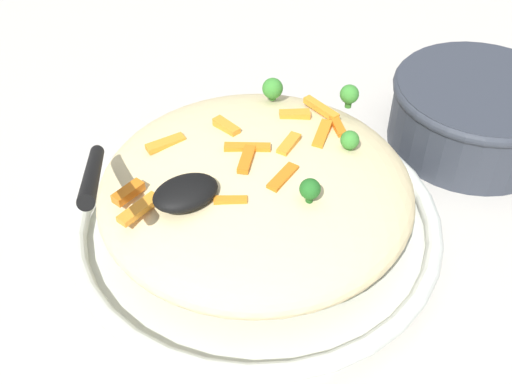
{
  "coord_description": "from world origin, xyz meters",
  "views": [
    {
      "loc": [
        0.22,
        0.36,
        0.45
      ],
      "look_at": [
        0.0,
        0.0,
        0.06
      ],
      "focal_mm": 43.85,
      "sensor_mm": 36.0,
      "label": 1
    }
  ],
  "objects": [
    {
      "name": "carrot_piece_9",
      "position": [
        0.06,
        -0.07,
        0.1
      ],
      "size": [
        0.04,
        0.01,
        0.01
      ],
      "primitive_type": "cube",
      "rotation": [
        0.0,
        0.0,
        6.27
      ],
      "color": "orange",
      "rests_on": "pasta_mound"
    },
    {
      "name": "carrot_piece_5",
      "position": [
        -0.09,
        -0.01,
        0.1
      ],
      "size": [
        0.02,
        0.03,
        0.01
      ],
      "primitive_type": "cube",
      "rotation": [
        0.0,
        0.0,
        4.37
      ],
      "color": "orange",
      "rests_on": "pasta_mound"
    },
    {
      "name": "broccoli_floret_1",
      "position": [
        -0.01,
        0.07,
        0.11
      ],
      "size": [
        0.02,
        0.02,
        0.02
      ],
      "color": "#205B1C",
      "rests_on": "pasta_mound"
    },
    {
      "name": "carrot_piece_12",
      "position": [
        -0.07,
        -0.04,
        0.1
      ],
      "size": [
        0.03,
        0.02,
        0.01
      ],
      "primitive_type": "cube",
      "rotation": [
        0.0,
        0.0,
        5.79
      ],
      "color": "orange",
      "rests_on": "pasta_mound"
    },
    {
      "name": "broccoli_floret_2",
      "position": [
        -0.12,
        -0.03,
        0.11
      ],
      "size": [
        0.02,
        0.02,
        0.02
      ],
      "color": "#377928",
      "rests_on": "pasta_mound"
    },
    {
      "name": "companion_bowl",
      "position": [
        -0.29,
        0.0,
        0.04
      ],
      "size": [
        0.19,
        0.19,
        0.08
      ],
      "color": "#333842",
      "rests_on": "ground_plane"
    },
    {
      "name": "broccoli_floret_0",
      "position": [
        -0.07,
        -0.08,
        0.11
      ],
      "size": [
        0.02,
        0.02,
        0.02
      ],
      "color": "#377928",
      "rests_on": "pasta_mound"
    },
    {
      "name": "pasta_mound",
      "position": [
        0.0,
        0.0,
        0.07
      ],
      "size": [
        0.29,
        0.29,
        0.07
      ],
      "primitive_type": "ellipsoid",
      "color": "beige",
      "rests_on": "serving_bowl"
    },
    {
      "name": "carrot_piece_2",
      "position": [
        -0.03,
        -0.0,
        0.1
      ],
      "size": [
        0.03,
        0.02,
        0.01
      ],
      "primitive_type": "cube",
      "rotation": [
        0.0,
        0.0,
        3.67
      ],
      "color": "orange",
      "rests_on": "pasta_mound"
    },
    {
      "name": "carrot_piece_8",
      "position": [
        -0.0,
        -0.05,
        0.1
      ],
      "size": [
        0.02,
        0.03,
        0.01
      ],
      "primitive_type": "cube",
      "rotation": [
        0.0,
        0.0,
        1.77
      ],
      "color": "orange",
      "rests_on": "pasta_mound"
    },
    {
      "name": "serving_spoon",
      "position": [
        0.1,
        0.0,
        0.12
      ],
      "size": [
        0.12,
        0.14,
        0.08
      ],
      "color": "black",
      "rests_on": "pasta_mound"
    },
    {
      "name": "carrot_piece_3",
      "position": [
        0.01,
        0.0,
        0.1
      ],
      "size": [
        0.03,
        0.03,
        0.01
      ],
      "primitive_type": "cube",
      "rotation": [
        0.0,
        0.0,
        0.82
      ],
      "color": "orange",
      "rests_on": "pasta_mound"
    },
    {
      "name": "serving_bowl",
      "position": [
        0.0,
        0.0,
        0.02
      ],
      "size": [
        0.35,
        0.35,
        0.04
      ],
      "color": "silver",
      "rests_on": "ground_plane"
    },
    {
      "name": "broccoli_floret_3",
      "position": [
        -0.08,
        0.03,
        0.1
      ],
      "size": [
        0.02,
        0.02,
        0.02
      ],
      "color": "#377928",
      "rests_on": "pasta_mound"
    },
    {
      "name": "carrot_piece_1",
      "position": [
        -0.0,
        -0.01,
        0.1
      ],
      "size": [
        0.04,
        0.03,
        0.01
      ],
      "primitive_type": "cube",
      "rotation": [
        0.0,
        0.0,
        5.71
      ],
      "color": "orange",
      "rests_on": "pasta_mound"
    },
    {
      "name": "carrot_piece_11",
      "position": [
        0.11,
        -0.0,
        0.1
      ],
      "size": [
        0.04,
        0.02,
        0.01
      ],
      "primitive_type": "cube",
      "rotation": [
        0.0,
        0.0,
        3.48
      ],
      "color": "orange",
      "rests_on": "pasta_mound"
    },
    {
      "name": "carrot_piece_10",
      "position": [
        0.11,
        -0.02,
        0.1
      ],
      "size": [
        0.03,
        0.02,
        0.01
      ],
      "primitive_type": "cube",
      "rotation": [
        0.0,
        0.0,
        0.34
      ],
      "color": "orange",
      "rests_on": "pasta_mound"
    },
    {
      "name": "carrot_piece_7",
      "position": [
        -0.01,
        0.03,
        0.1
      ],
      "size": [
        0.04,
        0.02,
        0.01
      ],
      "primitive_type": "cube",
      "rotation": [
        0.0,
        0.0,
        0.43
      ],
      "color": "orange",
      "rests_on": "pasta_mound"
    },
    {
      "name": "ground_plane",
      "position": [
        0.0,
        0.0,
        0.0
      ],
      "size": [
        2.4,
        2.4,
        0.0
      ],
      "primitive_type": "plane",
      "color": "beige"
    },
    {
      "name": "carrot_piece_6",
      "position": [
        -0.07,
        -0.0,
        0.1
      ],
      "size": [
        0.04,
        0.03,
        0.01
      ],
      "primitive_type": "cube",
      "rotation": [
        0.0,
        0.0,
        0.71
      ],
      "color": "orange",
      "rests_on": "pasta_mound"
    },
    {
      "name": "carrot_piece_0",
      "position": [
        -0.1,
        -0.04,
        0.1
      ],
      "size": [
        0.01,
        0.04,
        0.01
      ],
      "primitive_type": "cube",
      "rotation": [
        0.0,
        0.0,
        1.7
      ],
      "color": "orange",
      "rests_on": "pasta_mound"
    },
    {
      "name": "carrot_piece_4",
      "position": [
        0.04,
        0.03,
        0.1
      ],
      "size": [
        0.03,
        0.02,
        0.01
      ],
      "primitive_type": "cube",
      "rotation": [
        0.0,
        0.0,
        5.74
      ],
      "color": "orange",
      "rests_on": "pasta_mound"
    }
  ]
}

